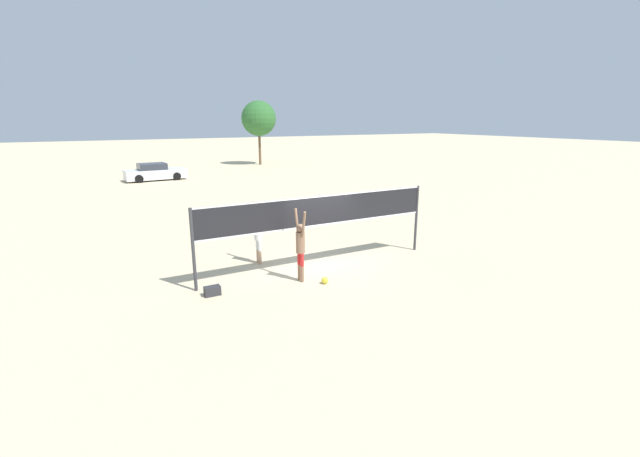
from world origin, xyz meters
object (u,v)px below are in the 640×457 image
volleyball_net (320,215)px  volleyball (325,280)px  player_spiker (300,244)px  parked_car_near (155,173)px  tree_left_cluster (259,119)px  player_blocker (258,232)px  gear_bag (212,291)px

volleyball_net → volleyball: bearing=-113.3°
player_spiker → parked_car_near: (-0.45, 26.07, -0.58)m
volleyball_net → tree_left_cluster: (10.55, 32.79, 3.09)m
parked_car_near → volleyball_net: bearing=-89.8°
player_blocker → parked_car_near: player_blocker is taller
gear_bag → player_blocker: bearing=42.3°
player_blocker → tree_left_cluster: (12.23, 31.36, 3.81)m
player_spiker → gear_bag: size_ratio=5.01×
player_blocker → volleyball: bearing=21.0°
player_spiker → volleyball: size_ratio=10.75×
volleyball_net → player_spiker: size_ratio=3.72×
volleyball_net → gear_bag: bearing=-171.4°
parked_car_near → tree_left_cluster: tree_left_cluster is taller
parked_car_near → player_spiker: bearing=-92.4°
gear_bag → parked_car_near: parked_car_near is taller
volleyball_net → player_spiker: bearing=-144.8°
gear_bag → volleyball: bearing=-13.6°
volleyball_net → tree_left_cluster: tree_left_cluster is taller
player_spiker → volleyball_net: bearing=-54.8°
player_spiker → tree_left_cluster: (11.69, 33.59, 3.73)m
volleyball → tree_left_cluster: bearing=71.9°
player_blocker → volleyball: player_blocker is taller
volleyball → parked_car_near: 26.67m
parked_car_near → volleyball: bearing=-91.2°
parked_car_near → tree_left_cluster: bearing=28.4°
volleyball → gear_bag: 3.39m
player_blocker → parked_car_near: bearing=179.8°
parked_car_near → player_blocker: bearing=-93.6°
parked_car_near → tree_left_cluster: (12.14, 7.52, 4.31)m
volleyball_net → tree_left_cluster: size_ratio=1.25×
gear_bag → tree_left_cluster: 36.68m
player_blocker → parked_car_near: (0.08, 23.84, -0.50)m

